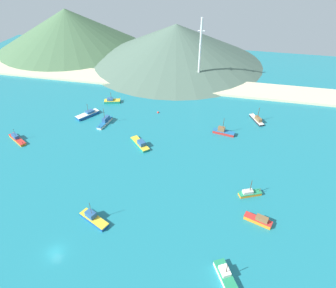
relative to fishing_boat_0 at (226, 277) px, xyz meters
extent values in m
cube|color=teal|center=(-41.89, 27.63, -1.10)|extent=(260.00, 280.00, 0.50)
cube|color=silver|center=(0.07, -0.14, -0.27)|extent=(6.48, 8.88, 1.15)
cube|color=#238C5B|center=(0.07, -0.14, 0.40)|extent=(6.61, 9.06, 0.20)
cube|color=silver|center=(-0.44, 0.81, 0.96)|extent=(3.15, 3.49, 0.93)
cylinder|color=#4C3823|center=(-0.16, 0.30, 2.76)|extent=(0.17, 0.17, 2.66)
cube|color=#14478C|center=(-63.20, 61.82, -0.29)|extent=(7.97, 10.14, 1.13)
cube|color=white|center=(-63.20, 61.82, 0.38)|extent=(8.13, 10.34, 0.20)
cube|color=#28568C|center=(-62.53, 62.89, 0.91)|extent=(3.78, 4.14, 0.87)
cylinder|color=#4C3823|center=(-62.90, 62.30, 3.19)|extent=(0.14, 0.14, 3.69)
cube|color=#198466|center=(-57.39, 76.19, -0.34)|extent=(7.79, 4.69, 1.01)
cube|color=gold|center=(-57.39, 76.19, 0.26)|extent=(7.94, 4.79, 0.20)
cube|color=#28568C|center=(-58.27, 75.95, 0.84)|extent=(3.10, 2.78, 0.96)
cylinder|color=#4C3823|center=(-54.22, 77.04, 0.87)|extent=(0.61, 0.27, 1.37)
cylinder|color=#4C3823|center=(-57.76, 76.09, 2.80)|extent=(0.15, 0.15, 2.95)
cube|color=#14478C|center=(-36.45, 9.01, -0.38)|extent=(9.37, 6.16, 0.95)
cube|color=gold|center=(-36.45, 9.01, 0.20)|extent=(9.56, 6.28, 0.20)
cube|color=#28568C|center=(-37.48, 9.49, 1.09)|extent=(3.36, 2.92, 1.58)
cylinder|color=#4C3823|center=(-36.97, 9.25, 3.98)|extent=(0.11, 0.11, 4.20)
cube|color=orange|center=(5.53, 28.53, -0.41)|extent=(7.09, 4.67, 0.87)
cube|color=#238C5B|center=(5.53, 28.53, 0.12)|extent=(7.23, 4.77, 0.20)
cube|color=beige|center=(4.75, 28.18, 0.69)|extent=(3.41, 2.65, 0.94)
cylinder|color=#4C3823|center=(8.34, 29.79, 0.63)|extent=(0.53, 0.33, 1.19)
cylinder|color=#4C3823|center=(5.30, 28.43, 3.11)|extent=(0.19, 0.19, 3.91)
cube|color=silver|center=(-53.38, 57.32, -0.43)|extent=(3.34, 9.71, 0.84)
cube|color=#1E669E|center=(-53.38, 57.32, 0.09)|extent=(3.40, 9.91, 0.20)
cube|color=#28568C|center=(-53.21, 58.50, 0.97)|extent=(2.06, 4.15, 1.58)
cylinder|color=#4C3823|center=(-53.97, 53.08, 0.57)|extent=(0.19, 0.52, 1.14)
cylinder|color=#4C3823|center=(-53.32, 57.71, 3.96)|extent=(0.15, 0.15, 4.40)
cube|color=orange|center=(7.58, 18.49, -0.31)|extent=(7.66, 4.35, 1.09)
cube|color=red|center=(7.58, 18.49, 0.34)|extent=(7.82, 4.43, 0.20)
cube|color=brown|center=(8.46, 18.19, 1.03)|extent=(3.56, 2.52, 1.18)
cube|color=orange|center=(-81.38, 38.68, -0.48)|extent=(9.95, 7.02, 0.74)
cube|color=red|center=(-81.38, 38.68, -0.01)|extent=(10.15, 7.16, 0.20)
cube|color=#28568C|center=(-82.49, 39.33, 0.69)|extent=(3.91, 3.19, 1.19)
cylinder|color=#4C3823|center=(-77.39, 36.34, 0.41)|extent=(0.46, 0.34, 1.02)
cylinder|color=#4C3823|center=(-81.87, 38.97, 2.78)|extent=(0.10, 0.10, 3.00)
cube|color=red|center=(-4.46, 60.60, -0.31)|extent=(8.74, 3.92, 1.08)
cube|color=#1E669E|center=(-4.46, 60.60, 0.33)|extent=(8.91, 3.99, 0.20)
cube|color=brown|center=(-5.49, 60.80, 1.19)|extent=(2.92, 2.24, 1.53)
cylinder|color=#4C3823|center=(-4.98, 60.70, 4.10)|extent=(0.17, 0.17, 4.29)
cube|color=#198466|center=(-34.67, 46.19, -0.48)|extent=(9.16, 9.27, 0.74)
cube|color=gold|center=(-34.67, 46.19, -0.01)|extent=(9.35, 9.45, 0.20)
cube|color=#28568C|center=(-33.77, 45.27, 0.84)|extent=(3.69, 3.70, 1.49)
cube|color=#232328|center=(8.46, 73.56, -0.47)|extent=(5.82, 9.04, 0.75)
cube|color=white|center=(8.46, 73.56, 0.00)|extent=(5.94, 9.23, 0.20)
cube|color=brown|center=(8.97, 72.54, 0.80)|extent=(2.96, 3.95, 1.38)
cylinder|color=#4C3823|center=(6.63, 77.23, 0.43)|extent=(0.32, 0.48, 1.03)
cylinder|color=#4C3823|center=(8.64, 73.20, 3.58)|extent=(0.20, 0.20, 4.19)
sphere|color=red|center=(-33.97, 71.25, -0.69)|extent=(0.94, 0.94, 0.94)
cube|color=beige|center=(-41.89, 102.60, -0.25)|extent=(247.00, 17.64, 1.20)
cone|color=#476B47|center=(-114.95, 146.32, 11.89)|extent=(97.59, 97.59, 25.47)
cone|color=#4C6656|center=(-38.91, 135.88, 10.34)|extent=(105.27, 105.27, 22.37)
cylinder|color=silver|center=(-20.75, 104.69, 15.84)|extent=(1.05, 1.05, 33.37)
cylinder|color=silver|center=(-20.75, 104.69, 26.52)|extent=(3.34, 0.52, 0.52)
cylinder|color=silver|center=(-20.75, 104.69, 19.84)|extent=(0.52, 2.67, 0.52)
camera|label=1|loc=(-5.03, -38.42, 63.62)|focal=31.25mm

